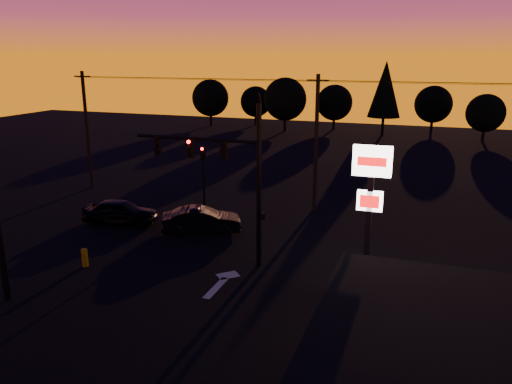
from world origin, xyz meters
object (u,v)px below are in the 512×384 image
at_px(secondary_signal, 203,169).
at_px(pylon_sign, 370,193).
at_px(traffic_signal_mast, 228,167).
at_px(car_left, 120,212).
at_px(suv_parked, 350,351).
at_px(car_mid, 202,220).
at_px(bollard, 85,258).

bearing_deg(secondary_signal, pylon_sign, -39.77).
xyz_separation_m(traffic_signal_mast, pylon_sign, (7.10, -2.49, -0.02)).
distance_m(traffic_signal_mast, car_left, 10.09).
bearing_deg(suv_parked, car_mid, 138.39).
bearing_deg(bollard, secondary_signal, 81.17).
bearing_deg(traffic_signal_mast, bollard, -155.71).
xyz_separation_m(secondary_signal, car_left, (-3.71, -4.29, -2.09)).
distance_m(secondary_signal, bollard, 10.83).
relative_size(pylon_sign, car_left, 1.50).
distance_m(bollard, car_left, 6.50).
height_order(secondary_signal, suv_parked, secondary_signal).
xyz_separation_m(bollard, car_mid, (3.38, 6.35, 0.31)).
bearing_deg(bollard, car_mid, 62.01).
bearing_deg(car_mid, traffic_signal_mast, -161.99).
relative_size(traffic_signal_mast, car_left, 1.90).
bearing_deg(secondary_signal, suv_parked, -50.15).
relative_size(traffic_signal_mast, pylon_sign, 1.26).
bearing_deg(bollard, pylon_sign, 1.89).
bearing_deg(car_left, traffic_signal_mast, -122.52).
distance_m(bollard, suv_parked, 14.39).
height_order(traffic_signal_mast, pylon_sign, traffic_signal_mast).
xyz_separation_m(traffic_signal_mast, car_left, (-8.61, 3.21, -4.17)).
bearing_deg(traffic_signal_mast, car_left, 159.59).
relative_size(pylon_sign, car_mid, 1.47).
height_order(secondary_signal, car_mid, secondary_signal).
bearing_deg(car_mid, suv_parked, -159.92).
distance_m(pylon_sign, suv_parked, 6.22).
distance_m(traffic_signal_mast, suv_parked, 10.98).
distance_m(traffic_signal_mast, bollard, 8.45).
xyz_separation_m(pylon_sign, car_left, (-15.71, 5.70, -4.14)).
bearing_deg(bollard, traffic_signal_mast, 24.29).
bearing_deg(pylon_sign, car_left, 160.06).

